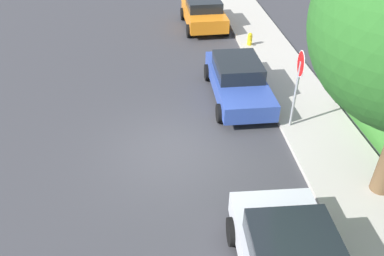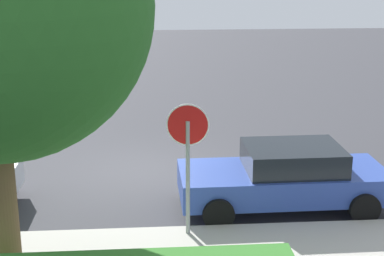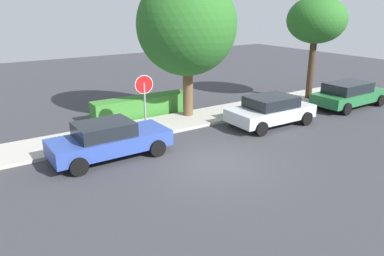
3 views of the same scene
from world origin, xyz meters
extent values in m
plane|color=#38383D|center=(0.00, 0.00, 0.00)|extent=(60.00, 60.00, 0.00)
cylinder|color=gray|center=(-0.80, 3.78, 1.18)|extent=(0.08, 0.08, 2.36)
cylinder|color=white|center=(-0.80, 3.78, 2.29)|extent=(0.78, 0.11, 0.78)
cylinder|color=red|center=(-0.80, 3.78, 2.29)|extent=(0.73, 0.11, 0.73)
cube|color=#2D479E|center=(-2.91, 2.46, 0.60)|extent=(4.40, 1.81, 0.58)
cube|color=black|center=(-3.11, 2.45, 1.14)|extent=(2.03, 1.57, 0.51)
cylinder|color=black|center=(-1.43, 3.35, 0.32)|extent=(0.64, 0.23, 0.64)
cylinder|color=black|center=(-1.41, 1.60, 0.32)|extent=(0.64, 0.23, 0.64)
cylinder|color=black|center=(-4.41, 3.31, 0.32)|extent=(0.64, 0.23, 0.64)
cylinder|color=black|center=(-4.39, 1.56, 0.32)|extent=(0.64, 0.23, 0.64)
cylinder|color=brown|center=(2.25, 5.19, 1.60)|extent=(0.50, 0.50, 3.19)
camera|label=1|loc=(8.78, -0.26, 6.98)|focal=35.00mm
camera|label=2|loc=(-0.10, 13.96, 5.20)|focal=55.00mm
camera|label=3|loc=(-7.47, -10.01, 5.48)|focal=35.00mm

